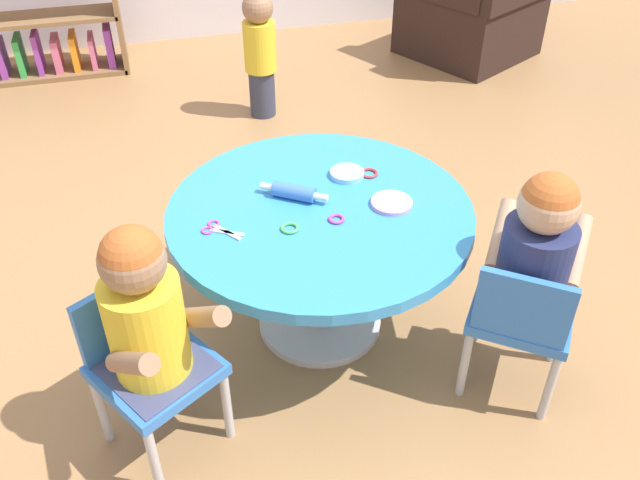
{
  "coord_description": "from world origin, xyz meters",
  "views": [
    {
      "loc": [
        -0.46,
        -1.7,
        1.74
      ],
      "look_at": [
        0.0,
        0.0,
        0.38
      ],
      "focal_mm": 37.9,
      "sensor_mm": 36.0,
      "label": 1
    }
  ],
  "objects_px": {
    "child_chair_left": "(149,362)",
    "seated_child_right": "(537,251)",
    "seated_child_left": "(144,311)",
    "child_chair_right": "(521,316)",
    "rolling_pin": "(294,192)",
    "armchair_dark": "(478,8)",
    "craft_table": "(320,235)",
    "craft_scissors": "(218,230)",
    "toddler_standing": "(260,52)",
    "bookshelf_low": "(42,27)"
  },
  "relations": [
    {
      "from": "child_chair_left",
      "to": "seated_child_left",
      "type": "bearing_deg",
      "value": -58.17
    },
    {
      "from": "toddler_standing",
      "to": "bookshelf_low",
      "type": "bearing_deg",
      "value": 143.09
    },
    {
      "from": "bookshelf_low",
      "to": "craft_table",
      "type": "bearing_deg",
      "value": -67.95
    },
    {
      "from": "seated_child_right",
      "to": "bookshelf_low",
      "type": "xyz_separation_m",
      "value": [
        -1.57,
        2.95,
        -0.24
      ]
    },
    {
      "from": "craft_table",
      "to": "bookshelf_low",
      "type": "height_order",
      "value": "bookshelf_low"
    },
    {
      "from": "craft_table",
      "to": "rolling_pin",
      "type": "distance_m",
      "value": 0.17
    },
    {
      "from": "child_chair_right",
      "to": "armchair_dark",
      "type": "relative_size",
      "value": 0.55
    },
    {
      "from": "child_chair_left",
      "to": "seated_child_left",
      "type": "xyz_separation_m",
      "value": [
        0.02,
        -0.03,
        0.23
      ]
    },
    {
      "from": "craft_scissors",
      "to": "bookshelf_low",
      "type": "bearing_deg",
      "value": 105.2
    },
    {
      "from": "armchair_dark",
      "to": "craft_scissors",
      "type": "bearing_deg",
      "value": -131.64
    },
    {
      "from": "craft_table",
      "to": "craft_scissors",
      "type": "xyz_separation_m",
      "value": [
        -0.33,
        -0.03,
        0.11
      ]
    },
    {
      "from": "craft_table",
      "to": "armchair_dark",
      "type": "bearing_deg",
      "value": 53.17
    },
    {
      "from": "child_chair_left",
      "to": "rolling_pin",
      "type": "relative_size",
      "value": 2.64
    },
    {
      "from": "bookshelf_low",
      "to": "seated_child_right",
      "type": "bearing_deg",
      "value": -61.89
    },
    {
      "from": "seated_child_left",
      "to": "child_chair_left",
      "type": "bearing_deg",
      "value": 121.83
    },
    {
      "from": "child_chair_left",
      "to": "armchair_dark",
      "type": "height_order",
      "value": "armchair_dark"
    },
    {
      "from": "craft_scissors",
      "to": "toddler_standing",
      "type": "bearing_deg",
      "value": 75.14
    },
    {
      "from": "craft_table",
      "to": "child_chair_right",
      "type": "height_order",
      "value": "child_chair_right"
    },
    {
      "from": "seated_child_left",
      "to": "armchair_dark",
      "type": "height_order",
      "value": "armchair_dark"
    },
    {
      "from": "child_chair_right",
      "to": "bookshelf_low",
      "type": "xyz_separation_m",
      "value": [
        -1.55,
        2.98,
        -0.01
      ]
    },
    {
      "from": "seated_child_left",
      "to": "child_chair_right",
      "type": "height_order",
      "value": "seated_child_left"
    },
    {
      "from": "child_chair_left",
      "to": "child_chair_right",
      "type": "height_order",
      "value": "same"
    },
    {
      "from": "seated_child_left",
      "to": "toddler_standing",
      "type": "bearing_deg",
      "value": 71.27
    },
    {
      "from": "bookshelf_low",
      "to": "toddler_standing",
      "type": "xyz_separation_m",
      "value": [
        1.16,
        -0.87,
        0.07
      ]
    },
    {
      "from": "armchair_dark",
      "to": "craft_scissors",
      "type": "distance_m",
      "value": 2.93
    },
    {
      "from": "craft_table",
      "to": "craft_scissors",
      "type": "distance_m",
      "value": 0.35
    },
    {
      "from": "craft_table",
      "to": "seated_child_right",
      "type": "height_order",
      "value": "seated_child_right"
    },
    {
      "from": "child_chair_right",
      "to": "craft_scissors",
      "type": "height_order",
      "value": "child_chair_right"
    },
    {
      "from": "seated_child_left",
      "to": "toddler_standing",
      "type": "relative_size",
      "value": 0.76
    },
    {
      "from": "craft_scissors",
      "to": "craft_table",
      "type": "bearing_deg",
      "value": 5.76
    },
    {
      "from": "bookshelf_low",
      "to": "toddler_standing",
      "type": "distance_m",
      "value": 1.45
    },
    {
      "from": "child_chair_left",
      "to": "child_chair_right",
      "type": "relative_size",
      "value": 1.0
    },
    {
      "from": "seated_child_left",
      "to": "armchair_dark",
      "type": "relative_size",
      "value": 0.53
    },
    {
      "from": "seated_child_left",
      "to": "rolling_pin",
      "type": "height_order",
      "value": "seated_child_left"
    },
    {
      "from": "seated_child_left",
      "to": "child_chair_right",
      "type": "xyz_separation_m",
      "value": [
        1.09,
        -0.07,
        -0.23
      ]
    },
    {
      "from": "craft_table",
      "to": "craft_scissors",
      "type": "height_order",
      "value": "craft_scissors"
    },
    {
      "from": "child_chair_left",
      "to": "seated_child_right",
      "type": "bearing_deg",
      "value": -3.68
    },
    {
      "from": "seated_child_right",
      "to": "rolling_pin",
      "type": "height_order",
      "value": "seated_child_right"
    },
    {
      "from": "seated_child_left",
      "to": "craft_scissors",
      "type": "distance_m",
      "value": 0.4
    },
    {
      "from": "toddler_standing",
      "to": "armchair_dark",
      "type": "bearing_deg",
      "value": 17.6
    },
    {
      "from": "seated_child_left",
      "to": "bookshelf_low",
      "type": "xyz_separation_m",
      "value": [
        -0.47,
        2.91,
        -0.24
      ]
    },
    {
      "from": "craft_table",
      "to": "toddler_standing",
      "type": "relative_size",
      "value": 1.46
    },
    {
      "from": "armchair_dark",
      "to": "toddler_standing",
      "type": "relative_size",
      "value": 1.44
    },
    {
      "from": "child_chair_left",
      "to": "armchair_dark",
      "type": "relative_size",
      "value": 0.55
    },
    {
      "from": "child_chair_right",
      "to": "seated_child_left",
      "type": "bearing_deg",
      "value": 176.27
    },
    {
      "from": "child_chair_left",
      "to": "seated_child_right",
      "type": "height_order",
      "value": "seated_child_right"
    },
    {
      "from": "rolling_pin",
      "to": "seated_child_right",
      "type": "bearing_deg",
      "value": -37.95
    },
    {
      "from": "armchair_dark",
      "to": "rolling_pin",
      "type": "bearing_deg",
      "value": -128.96
    },
    {
      "from": "child_chair_right",
      "to": "toddler_standing",
      "type": "bearing_deg",
      "value": 100.57
    },
    {
      "from": "seated_child_left",
      "to": "bookshelf_low",
      "type": "relative_size",
      "value": 0.55
    }
  ]
}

